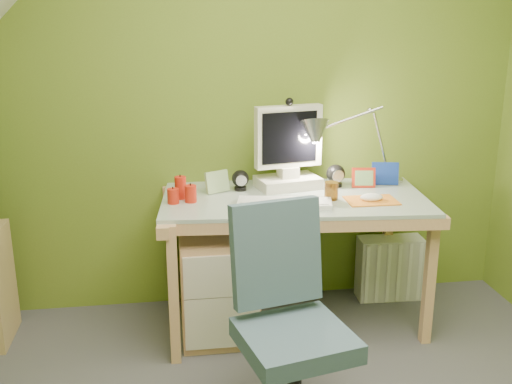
{
  "coord_description": "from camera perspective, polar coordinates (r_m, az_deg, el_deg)",
  "views": [
    {
      "loc": [
        -0.4,
        -1.76,
        1.67
      ],
      "look_at": [
        0.0,
        1.0,
        0.85
      ],
      "focal_mm": 42.0,
      "sensor_mm": 36.0,
      "label": 1
    }
  ],
  "objects": [
    {
      "name": "desk_lamp",
      "position": [
        3.41,
        10.6,
        6.0
      ],
      "size": [
        0.62,
        0.29,
        0.65
      ],
      "primitive_type": null,
      "rotation": [
        0.0,
        0.0,
        0.04
      ],
      "color": "silver",
      "rests_on": "desk"
    },
    {
      "name": "desk",
      "position": [
        3.33,
        3.54,
        -6.6
      ],
      "size": [
        1.45,
        0.81,
        0.75
      ],
      "primitive_type": null,
      "rotation": [
        0.0,
        0.0,
        -0.08
      ],
      "color": "tan",
      "rests_on": "floor"
    },
    {
      "name": "keyboard",
      "position": [
        3.05,
        2.73,
        -1.03
      ],
      "size": [
        0.5,
        0.25,
        0.02
      ],
      "primitive_type": "cube",
      "rotation": [
        0.0,
        0.0,
        -0.21
      ],
      "color": "white",
      "rests_on": "desk"
    },
    {
      "name": "task_chair",
      "position": [
        2.47,
        3.76,
        -13.75
      ],
      "size": [
        0.58,
        0.58,
        0.87
      ],
      "primitive_type": null,
      "rotation": [
        0.0,
        0.0,
        0.23
      ],
      "color": "#3C5362",
      "rests_on": "floor"
    },
    {
      "name": "amber_tumbler",
      "position": [
        3.15,
        7.18,
        0.11
      ],
      "size": [
        0.09,
        0.09,
        0.09
      ],
      "primitive_type": "cylinder",
      "rotation": [
        0.0,
        0.0,
        -0.23
      ],
      "color": "brown",
      "rests_on": "desk"
    },
    {
      "name": "monitor",
      "position": [
        3.31,
        3.1,
        4.68
      ],
      "size": [
        0.41,
        0.29,
        0.51
      ],
      "primitive_type": null,
      "rotation": [
        0.0,
        0.0,
        0.21
      ],
      "color": "silver",
      "rests_on": "desk"
    },
    {
      "name": "photo_frame_blue",
      "position": [
        3.48,
        12.19,
        1.74
      ],
      "size": [
        0.15,
        0.05,
        0.13
      ],
      "primitive_type": "cube",
      "rotation": [
        0.0,
        0.0,
        -0.22
      ],
      "color": "navy",
      "rests_on": "desk"
    },
    {
      "name": "wall_back",
      "position": [
        3.42,
        -1.47,
        8.47
      ],
      "size": [
        3.2,
        0.01,
        2.4
      ],
      "primitive_type": "cube",
      "color": "olive",
      "rests_on": "floor"
    },
    {
      "name": "photo_frame_green",
      "position": [
        3.26,
        -3.73,
        0.98
      ],
      "size": [
        0.13,
        0.08,
        0.12
      ],
      "primitive_type": "cube",
      "rotation": [
        0.0,
        0.0,
        0.49
      ],
      "color": "#A1C285",
      "rests_on": "desk"
    },
    {
      "name": "candle_cluster",
      "position": [
        3.12,
        -7.19,
        0.21
      ],
      "size": [
        0.18,
        0.17,
        0.12
      ],
      "primitive_type": null,
      "rotation": [
        0.0,
        0.0,
        0.19
      ],
      "color": "red",
      "rests_on": "desk"
    },
    {
      "name": "mouse",
      "position": [
        3.16,
        10.95,
        -0.5
      ],
      "size": [
        0.13,
        0.1,
        0.04
      ],
      "primitive_type": "ellipsoid",
      "rotation": [
        0.0,
        0.0,
        -0.2
      ],
      "color": "white",
      "rests_on": "mousepad"
    },
    {
      "name": "speaker_right",
      "position": [
        3.39,
        7.59,
        1.58
      ],
      "size": [
        0.12,
        0.12,
        0.13
      ],
      "primitive_type": null,
      "rotation": [
        0.0,
        0.0,
        0.18
      ],
      "color": "black",
      "rests_on": "desk"
    },
    {
      "name": "speaker_left",
      "position": [
        3.29,
        -1.5,
        1.12
      ],
      "size": [
        0.1,
        0.1,
        0.11
      ],
      "primitive_type": null,
      "rotation": [
        0.0,
        0.0,
        -0.04
      ],
      "color": "black",
      "rests_on": "desk"
    },
    {
      "name": "mousepad",
      "position": [
        3.17,
        10.93,
        -0.8
      ],
      "size": [
        0.26,
        0.19,
        0.01
      ],
      "primitive_type": "cube",
      "rotation": [
        0.0,
        0.0,
        -0.01
      ],
      "color": "orange",
      "rests_on": "desk"
    },
    {
      "name": "photo_frame_red",
      "position": [
        3.4,
        10.2,
        1.36
      ],
      "size": [
        0.13,
        0.04,
        0.11
      ],
      "primitive_type": "cube",
      "rotation": [
        0.0,
        0.0,
        -0.15
      ],
      "color": "red",
      "rests_on": "desk"
    },
    {
      "name": "radiator",
      "position": [
        3.78,
        12.57,
        -7.06
      ],
      "size": [
        0.39,
        0.17,
        0.39
      ],
      "primitive_type": "cube",
      "rotation": [
        0.0,
        0.0,
        -0.04
      ],
      "color": "silver",
      "rests_on": "floor"
    }
  ]
}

